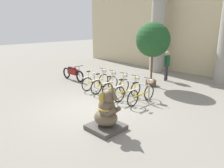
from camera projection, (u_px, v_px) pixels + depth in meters
ground_plane at (94, 108)px, 8.51m from camera, size 60.00×60.00×0.00m
building_facade at (198, 27)px, 13.60m from camera, size 20.00×0.20×6.00m
column_left at (158, 33)px, 14.50m from camera, size 1.23×1.23×5.16m
bike_rack at (118, 82)px, 10.03m from camera, size 3.52×0.05×0.77m
bicycle_0 at (96, 81)px, 11.01m from camera, size 0.48×1.77×0.98m
bicycle_1 at (105, 84)px, 10.48m from camera, size 0.48×1.77×0.98m
bicycle_2 at (117, 87)px, 10.00m from camera, size 0.48×1.77×0.98m
bicycle_3 at (128, 90)px, 9.48m from camera, size 0.48×1.77×0.98m
bicycle_4 at (142, 94)px, 8.99m from camera, size 0.48×1.77×0.98m
elephant_statue at (107, 114)px, 6.65m from camera, size 1.00×1.00×1.55m
motorcycle at (73, 73)px, 12.64m from camera, size 1.98×0.55×0.93m
person_pedestrian at (167, 63)px, 12.42m from camera, size 0.23×0.47×1.71m
potted_tree at (153, 41)px, 11.04m from camera, size 1.74×1.74×3.27m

